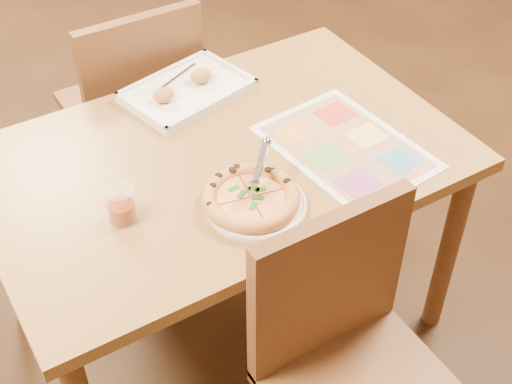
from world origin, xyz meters
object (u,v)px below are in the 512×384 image
chair_far (137,94)px  pizza_cutter (259,168)px  chair_near (348,341)px  plate (256,205)px  pizza (251,198)px  menu (346,147)px  dining_table (222,177)px  appetizer_tray (187,91)px  glass_tumbler (121,207)px

chair_far → pizza_cutter: chair_far is taller
chair_near → plate: size_ratio=1.83×
chair_far → plate: 0.85m
pizza → pizza_cutter: bearing=35.2°
plate → chair_near: bearing=-85.6°
chair_near → menu: bearing=55.2°
dining_table → appetizer_tray: size_ratio=3.20×
appetizer_tray → chair_near: bearing=-93.2°
plate → menu: size_ratio=0.55×
chair_near → plate: bearing=94.4°
pizza_cutter → glass_tumbler: 0.35m
plate → pizza_cutter: pizza_cutter is taller
pizza → appetizer_tray: (0.09, 0.52, -0.01)m
appetizer_tray → plate: bearing=-98.4°
dining_table → pizza: size_ratio=5.23×
chair_far → plate: bearing=88.0°
glass_tumbler → chair_far: bearing=64.6°
plate → dining_table: bearing=83.0°
chair_near → plate: (-0.03, 0.37, 0.16)m
plate → menu: bearing=12.6°
dining_table → pizza_cutter: bearing=-88.5°
pizza → glass_tumbler: bearing=157.3°
dining_table → chair_near: size_ratio=2.77×
chair_near → pizza_cutter: bearing=89.3°
glass_tumbler → appetizer_tray: bearing=46.3°
dining_table → chair_far: size_ratio=2.77×
dining_table → plate: 0.25m
dining_table → appetizer_tray: 0.32m
chair_near → pizza: size_ratio=1.89×
glass_tumbler → menu: 0.65m
pizza_cutter → appetizer_tray: 0.50m
plate → menu: 0.35m
chair_far → pizza: chair_far is taller
appetizer_tray → menu: appetizer_tray is taller
chair_near → glass_tumbler: bearing=123.5°
pizza_cutter → glass_tumbler: pizza_cutter is taller
appetizer_tray → glass_tumbler: size_ratio=4.33×
chair_far → plate: chair_far is taller
menu → pizza: bearing=-169.2°
chair_far → pizza: (-0.04, -0.82, 0.18)m
menu → chair_far: bearing=112.2°
appetizer_tray → glass_tumbler: 0.55m
chair_far → menu: (0.31, -0.76, 0.16)m
dining_table → plate: (-0.03, -0.23, 0.09)m
plate → pizza: size_ratio=1.03×
plate → pizza: (-0.01, 0.01, 0.02)m
chair_far → pizza_cutter: (0.01, -0.79, 0.24)m
dining_table → menu: 0.36m
chair_near → appetizer_tray: size_ratio=1.16×
pizza → chair_near: bearing=-84.3°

